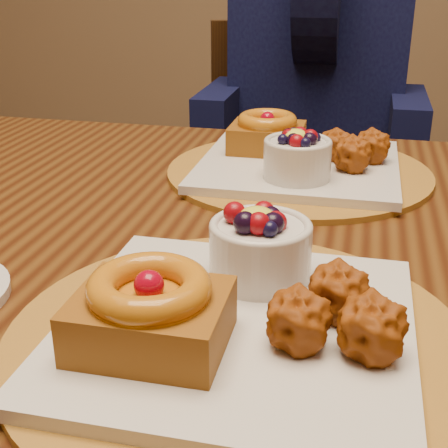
# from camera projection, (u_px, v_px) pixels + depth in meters

# --- Properties ---
(dining_table) EXTENTS (1.60, 0.90, 0.76)m
(dining_table) POSITION_uv_depth(u_px,v_px,m) (274.00, 294.00, 0.74)
(dining_table) COLOR black
(dining_table) RESTS_ON ground
(place_setting_near) EXTENTS (0.38, 0.38, 0.09)m
(place_setting_near) POSITION_uv_depth(u_px,v_px,m) (235.00, 310.00, 0.51)
(place_setting_near) COLOR brown
(place_setting_near) RESTS_ON dining_table
(place_setting_far) EXTENTS (0.38, 0.38, 0.09)m
(place_setting_far) POSITION_uv_depth(u_px,v_px,m) (297.00, 159.00, 0.89)
(place_setting_far) COLOR brown
(place_setting_far) RESTS_ON dining_table
(chair_far) EXTENTS (0.55, 0.55, 0.90)m
(chair_far) POSITION_uv_depth(u_px,v_px,m) (301.00, 189.00, 1.60)
(chair_far) COLOR black
(chair_far) RESTS_ON ground
(diner) EXTENTS (0.49, 0.48, 0.80)m
(diner) POSITION_uv_depth(u_px,v_px,m) (320.00, 47.00, 1.45)
(diner) COLOR black
(diner) RESTS_ON ground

